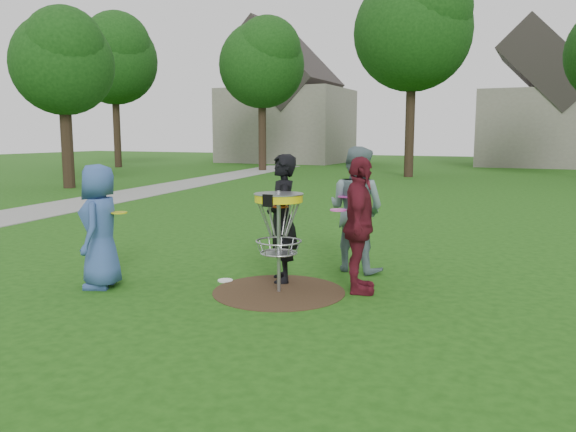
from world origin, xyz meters
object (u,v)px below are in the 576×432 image
at_px(player_grey, 356,209).
at_px(disc_golf_basket, 279,218).
at_px(player_black, 282,219).
at_px(player_maroon, 359,225).
at_px(player_blue, 100,226).

distance_m(player_grey, disc_golf_basket, 1.70).
distance_m(player_black, player_grey, 1.31).
xyz_separation_m(player_maroon, disc_golf_basket, (-0.98, -0.43, 0.10)).
distance_m(player_black, player_maroon, 1.19).
relative_size(player_maroon, disc_golf_basket, 1.33).
bearing_deg(player_black, player_grey, 113.67).
xyz_separation_m(player_blue, player_grey, (2.92, 2.39, 0.11)).
bearing_deg(disc_golf_basket, player_maroon, 23.48).
bearing_deg(player_maroon, player_blue, 94.08).
height_order(player_black, player_grey, player_grey).
height_order(player_black, disc_golf_basket, player_black).
xyz_separation_m(player_blue, player_maroon, (3.34, 1.22, 0.06)).
bearing_deg(disc_golf_basket, player_black, 110.38).
xyz_separation_m(player_blue, player_black, (2.16, 1.32, 0.06)).
height_order(player_maroon, disc_golf_basket, player_maroon).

